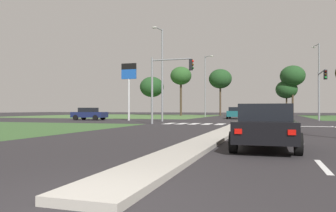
{
  "coord_description": "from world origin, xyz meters",
  "views": [
    {
      "loc": [
        2.38,
        -3.6,
        1.29
      ],
      "look_at": [
        -10.58,
        37.54,
        1.74
      ],
      "focal_mm": 34.85,
      "sensor_mm": 36.0,
      "label": 1
    }
  ],
  "objects_px": {
    "treeline_third": "(220,79)",
    "treeline_fourth": "(287,89)",
    "car_maroon_third": "(267,118)",
    "street_lamp_fourth": "(206,83)",
    "treeline_second": "(181,76)",
    "pedestrian_at_median": "(252,110)",
    "street_lamp_third": "(319,77)",
    "street_lamp_second": "(162,70)",
    "car_teal_fifth": "(235,113)",
    "car_black_near": "(266,126)",
    "traffic_signal_far_right": "(321,86)",
    "traffic_signal_near_left": "(166,79)",
    "treeline_near": "(152,87)",
    "treeline_fifth": "(293,76)",
    "car_navy_fourth": "(89,114)",
    "fuel_price_totem": "(129,79)"
  },
  "relations": [
    {
      "from": "car_maroon_third",
      "to": "treeline_fourth",
      "type": "distance_m",
      "value": 47.67
    },
    {
      "from": "car_maroon_third",
      "to": "fuel_price_totem",
      "type": "distance_m",
      "value": 21.99
    },
    {
      "from": "treeline_near",
      "to": "treeline_fifth",
      "type": "bearing_deg",
      "value": -4.62
    },
    {
      "from": "treeline_second",
      "to": "treeline_fourth",
      "type": "relative_size",
      "value": 1.46
    },
    {
      "from": "traffic_signal_near_left",
      "to": "treeline_fourth",
      "type": "distance_m",
      "value": 41.45
    },
    {
      "from": "treeline_third",
      "to": "treeline_fourth",
      "type": "relative_size",
      "value": 1.38
    },
    {
      "from": "traffic_signal_far_right",
      "to": "treeline_second",
      "type": "bearing_deg",
      "value": 131.2
    },
    {
      "from": "traffic_signal_far_right",
      "to": "treeline_second",
      "type": "height_order",
      "value": "treeline_second"
    },
    {
      "from": "treeline_second",
      "to": "treeline_fifth",
      "type": "height_order",
      "value": "treeline_second"
    },
    {
      "from": "car_maroon_third",
      "to": "street_lamp_fourth",
      "type": "relative_size",
      "value": 0.39
    },
    {
      "from": "car_maroon_third",
      "to": "treeline_fifth",
      "type": "height_order",
      "value": "treeline_fifth"
    },
    {
      "from": "traffic_signal_near_left",
      "to": "fuel_price_totem",
      "type": "distance_m",
      "value": 10.29
    },
    {
      "from": "treeline_second",
      "to": "street_lamp_fourth",
      "type": "bearing_deg",
      "value": -48.12
    },
    {
      "from": "traffic_signal_far_right",
      "to": "fuel_price_totem",
      "type": "bearing_deg",
      "value": -169.6
    },
    {
      "from": "traffic_signal_near_left",
      "to": "car_navy_fourth",
      "type": "bearing_deg",
      "value": 148.21
    },
    {
      "from": "traffic_signal_far_right",
      "to": "traffic_signal_near_left",
      "type": "bearing_deg",
      "value": -140.73
    },
    {
      "from": "car_navy_fourth",
      "to": "street_lamp_second",
      "type": "height_order",
      "value": "street_lamp_second"
    },
    {
      "from": "car_black_near",
      "to": "treeline_third",
      "type": "xyz_separation_m",
      "value": [
        -9.59,
        55.32,
        6.75
      ]
    },
    {
      "from": "street_lamp_second",
      "to": "pedestrian_at_median",
      "type": "xyz_separation_m",
      "value": [
        8.66,
        12.21,
        -4.3
      ]
    },
    {
      "from": "pedestrian_at_median",
      "to": "treeline_third",
      "type": "relative_size",
      "value": 0.18
    },
    {
      "from": "traffic_signal_far_right",
      "to": "treeline_third",
      "type": "relative_size",
      "value": 0.58
    },
    {
      "from": "car_teal_fifth",
      "to": "treeline_fourth",
      "type": "height_order",
      "value": "treeline_fourth"
    },
    {
      "from": "pedestrian_at_median",
      "to": "street_lamp_third",
      "type": "bearing_deg",
      "value": -1.29
    },
    {
      "from": "street_lamp_third",
      "to": "treeline_fifth",
      "type": "height_order",
      "value": "street_lamp_third"
    },
    {
      "from": "car_teal_fifth",
      "to": "treeline_second",
      "type": "xyz_separation_m",
      "value": [
        -12.86,
        19.17,
        7.28
      ]
    },
    {
      "from": "car_black_near",
      "to": "street_lamp_second",
      "type": "distance_m",
      "value": 24.84
    },
    {
      "from": "fuel_price_totem",
      "to": "treeline_second",
      "type": "height_order",
      "value": "treeline_second"
    },
    {
      "from": "street_lamp_third",
      "to": "treeline_fourth",
      "type": "bearing_deg",
      "value": 100.15
    },
    {
      "from": "treeline_second",
      "to": "treeline_third",
      "type": "height_order",
      "value": "treeline_second"
    },
    {
      "from": "car_teal_fifth",
      "to": "treeline_second",
      "type": "relative_size",
      "value": 0.45
    },
    {
      "from": "car_navy_fourth",
      "to": "car_teal_fifth",
      "type": "xyz_separation_m",
      "value": [
        16.24,
        10.55,
        0.05
      ]
    },
    {
      "from": "car_teal_fifth",
      "to": "traffic_signal_near_left",
      "type": "distance_m",
      "value": 18.82
    },
    {
      "from": "street_lamp_third",
      "to": "pedestrian_at_median",
      "type": "height_order",
      "value": "street_lamp_third"
    },
    {
      "from": "street_lamp_fourth",
      "to": "fuel_price_totem",
      "type": "height_order",
      "value": "street_lamp_fourth"
    },
    {
      "from": "fuel_price_totem",
      "to": "treeline_fourth",
      "type": "relative_size",
      "value": 0.96
    },
    {
      "from": "treeline_fourth",
      "to": "treeline_second",
      "type": "bearing_deg",
      "value": -173.08
    },
    {
      "from": "car_maroon_third",
      "to": "car_teal_fifth",
      "type": "xyz_separation_m",
      "value": [
        -4.45,
        25.71,
        0.04
      ]
    },
    {
      "from": "treeline_fourth",
      "to": "street_lamp_third",
      "type": "bearing_deg",
      "value": -79.85
    },
    {
      "from": "car_black_near",
      "to": "treeline_fourth",
      "type": "bearing_deg",
      "value": 86.79
    },
    {
      "from": "car_maroon_third",
      "to": "treeline_third",
      "type": "bearing_deg",
      "value": 101.5
    },
    {
      "from": "treeline_near",
      "to": "street_lamp_third",
      "type": "bearing_deg",
      "value": -32.15
    },
    {
      "from": "street_lamp_third",
      "to": "treeline_fifth",
      "type": "bearing_deg",
      "value": 97.34
    },
    {
      "from": "car_navy_fourth",
      "to": "treeline_third",
      "type": "relative_size",
      "value": 0.44
    },
    {
      "from": "street_lamp_fourth",
      "to": "treeline_fifth",
      "type": "bearing_deg",
      "value": 30.49
    },
    {
      "from": "car_teal_fifth",
      "to": "traffic_signal_near_left",
      "type": "bearing_deg",
      "value": 77.45
    },
    {
      "from": "street_lamp_fourth",
      "to": "treeline_fourth",
      "type": "xyz_separation_m",
      "value": [
        13.92,
        9.77,
        -0.76
      ]
    },
    {
      "from": "car_teal_fifth",
      "to": "traffic_signal_far_right",
      "type": "bearing_deg",
      "value": 145.5
    },
    {
      "from": "car_navy_fourth",
      "to": "treeline_fifth",
      "type": "distance_m",
      "value": 40.53
    },
    {
      "from": "street_lamp_fourth",
      "to": "treeline_fourth",
      "type": "distance_m",
      "value": 17.02
    },
    {
      "from": "car_teal_fifth",
      "to": "treeline_second",
      "type": "bearing_deg",
      "value": -56.15
    }
  ]
}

